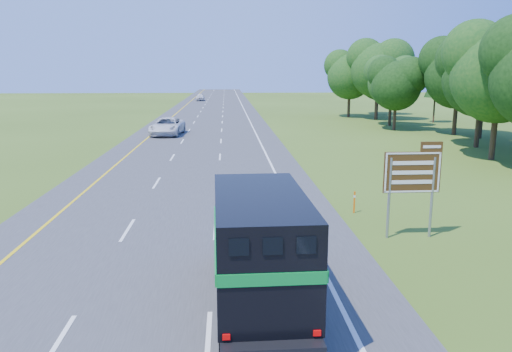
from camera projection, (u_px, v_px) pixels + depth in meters
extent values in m
cube|color=#38383A|center=(206.00, 128.00, 59.02)|extent=(15.00, 260.00, 0.04)
cube|color=yellow|center=(160.00, 128.00, 58.69)|extent=(0.15, 260.00, 0.01)
cube|color=white|center=(253.00, 127.00, 59.34)|extent=(0.15, 260.00, 0.01)
cylinder|color=black|center=(221.00, 250.00, 17.01)|extent=(0.35, 1.04, 1.03)
cylinder|color=black|center=(279.00, 248.00, 17.18)|extent=(0.35, 1.04, 1.03)
cylinder|color=black|center=(225.00, 312.00, 12.61)|extent=(0.35, 1.04, 1.03)
cylinder|color=black|center=(302.00, 309.00, 12.77)|extent=(0.35, 1.04, 1.03)
cylinder|color=black|center=(226.00, 335.00, 11.51)|extent=(0.35, 1.04, 1.03)
cylinder|color=black|center=(310.00, 331.00, 11.67)|extent=(0.35, 1.04, 1.03)
cube|color=black|center=(258.00, 282.00, 14.14)|extent=(2.44, 7.58, 0.26)
cube|color=black|center=(250.00, 218.00, 16.77)|extent=(2.35, 1.75, 1.79)
cube|color=black|center=(249.00, 198.00, 17.52)|extent=(2.07, 0.11, 0.56)
cube|color=black|center=(260.00, 242.00, 13.20)|extent=(2.49, 5.51, 2.59)
cube|color=#067E2A|center=(272.00, 280.00, 10.50)|extent=(2.35, 0.10, 0.28)
cube|color=#067E2A|center=(215.00, 239.00, 13.08)|extent=(0.17, 5.45, 0.28)
cube|color=#067E2A|center=(305.00, 236.00, 13.27)|extent=(0.17, 5.45, 0.28)
cube|color=black|center=(239.00, 247.00, 10.29)|extent=(0.42, 0.05, 0.38)
cube|color=black|center=(273.00, 246.00, 10.34)|extent=(0.42, 0.05, 0.38)
cube|color=black|center=(306.00, 245.00, 10.40)|extent=(0.42, 0.05, 0.38)
cube|color=#B20505|center=(226.00, 337.00, 10.68)|extent=(0.17, 0.04, 0.13)
cube|color=#B20505|center=(317.00, 333.00, 10.84)|extent=(0.17, 0.04, 0.13)
imported|color=silver|center=(167.00, 126.00, 51.91)|extent=(3.45, 6.64, 1.79)
imported|color=silver|center=(200.00, 97.00, 113.02)|extent=(1.97, 4.67, 1.57)
cylinder|color=gray|center=(389.00, 198.00, 19.63)|extent=(0.11, 0.11, 3.26)
cylinder|color=gray|center=(432.00, 198.00, 19.74)|extent=(0.11, 0.11, 3.26)
cube|color=#44270E|center=(412.00, 172.00, 19.47)|extent=(2.28, 0.08, 1.63)
cube|color=#44270E|center=(432.00, 147.00, 19.31)|extent=(0.87, 0.07, 0.39)
cube|color=white|center=(413.00, 173.00, 19.43)|extent=(2.17, 0.03, 1.56)
cube|color=#F2600C|center=(354.00, 202.00, 23.37)|extent=(0.08, 0.04, 1.04)
cube|color=white|center=(355.00, 196.00, 23.31)|extent=(0.08, 0.05, 0.11)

